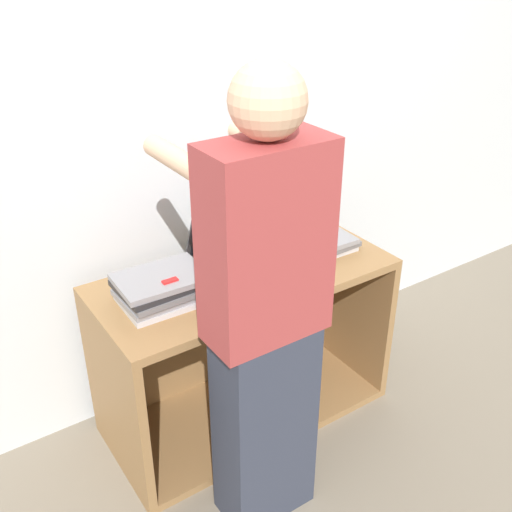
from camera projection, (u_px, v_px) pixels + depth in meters
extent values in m
plane|color=#756B5B|center=(281.00, 449.00, 2.61)|extent=(12.00, 12.00, 0.00)
cube|color=silver|center=(194.00, 143.00, 2.54)|extent=(8.00, 0.05, 2.40)
cube|color=olive|center=(245.00, 277.00, 2.47)|extent=(1.25, 0.57, 0.04)
cube|color=olive|center=(246.00, 408.00, 2.81)|extent=(1.25, 0.57, 0.04)
cube|color=olive|center=(115.00, 399.00, 2.35)|extent=(0.04, 0.57, 0.68)
cube|color=olive|center=(349.00, 305.00, 2.94)|extent=(0.04, 0.57, 0.68)
cube|color=olive|center=(215.00, 318.00, 2.84)|extent=(1.18, 0.04, 0.68)
cube|color=#333338|center=(244.00, 271.00, 2.46)|extent=(0.33, 0.24, 0.02)
cube|color=black|center=(243.00, 268.00, 2.46)|extent=(0.27, 0.13, 0.00)
cube|color=#333338|center=(223.00, 231.00, 2.53)|extent=(0.33, 0.10, 0.22)
cube|color=black|center=(223.00, 231.00, 2.52)|extent=(0.29, 0.08, 0.19)
cube|color=#B7B7BC|center=(166.00, 298.00, 2.28)|extent=(0.34, 0.24, 0.02)
cube|color=gray|center=(164.00, 292.00, 2.27)|extent=(0.34, 0.24, 0.02)
cube|color=slate|center=(166.00, 288.00, 2.26)|extent=(0.34, 0.24, 0.02)
cube|color=#232326|center=(162.00, 283.00, 2.25)|extent=(0.34, 0.25, 0.02)
cube|color=gray|center=(161.00, 278.00, 2.24)|extent=(0.34, 0.25, 0.02)
cube|color=#B7B7BC|center=(313.00, 248.00, 2.64)|extent=(0.34, 0.24, 0.02)
cube|color=slate|center=(316.00, 244.00, 2.63)|extent=(0.34, 0.24, 0.02)
cube|color=gray|center=(313.00, 240.00, 2.61)|extent=(0.34, 0.25, 0.02)
cube|color=#2D3342|center=(265.00, 424.00, 2.18)|extent=(0.34, 0.20, 0.82)
cube|color=#993838|center=(266.00, 244.00, 1.83)|extent=(0.40, 0.20, 0.65)
sphere|color=#DBAD89|center=(268.00, 100.00, 1.62)|extent=(0.22, 0.22, 0.22)
cylinder|color=#DBAD89|center=(176.00, 159.00, 1.83)|extent=(0.07, 0.32, 0.07)
cylinder|color=#DBAD89|center=(262.00, 141.00, 1.99)|extent=(0.07, 0.32, 0.07)
cube|color=red|center=(170.00, 281.00, 2.19)|extent=(0.06, 0.02, 0.01)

